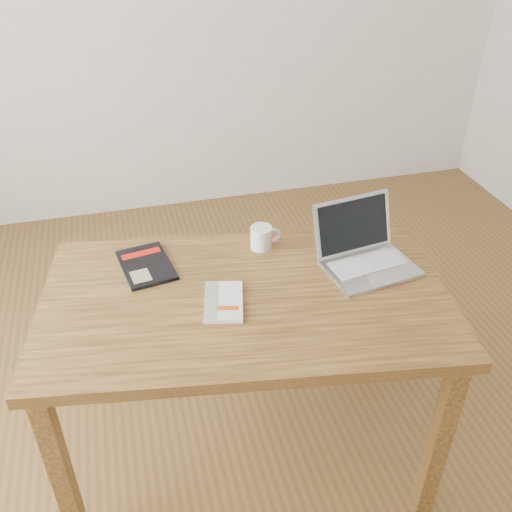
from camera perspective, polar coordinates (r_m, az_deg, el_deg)
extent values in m
plane|color=brown|center=(2.36, 2.31, -17.68)|extent=(4.00, 4.00, 0.00)
cube|color=brown|center=(1.81, -1.05, -4.40)|extent=(1.38, 0.92, 0.04)
cube|color=brown|center=(1.92, -18.87, -19.95)|extent=(0.06, 0.06, 0.71)
cube|color=brown|center=(1.99, 17.81, -17.26)|extent=(0.06, 0.06, 0.71)
cube|color=brown|center=(2.33, -16.24, -7.56)|extent=(0.06, 0.06, 0.71)
cube|color=brown|center=(2.39, 12.60, -5.79)|extent=(0.06, 0.06, 0.71)
cube|color=silver|center=(1.76, -3.25, -4.60)|extent=(0.16, 0.21, 0.01)
cube|color=white|center=(1.76, -3.25, -4.58)|extent=(0.15, 0.21, 0.02)
cube|color=gray|center=(1.76, -4.51, -4.38)|extent=(0.08, 0.19, 0.00)
cube|color=red|center=(1.72, -2.81, -5.22)|extent=(0.07, 0.03, 0.00)
cube|color=black|center=(1.95, -10.91, -0.91)|extent=(0.19, 0.26, 0.01)
cube|color=#AC140C|center=(2.00, -11.42, 0.24)|extent=(0.14, 0.05, 0.00)
cube|color=gray|center=(1.89, -11.46, -1.97)|extent=(0.07, 0.08, 0.00)
cube|color=silver|center=(1.94, 11.42, -1.27)|extent=(0.32, 0.25, 0.01)
cube|color=#BBBBBE|center=(1.95, 11.06, -0.71)|extent=(0.26, 0.14, 0.00)
cube|color=#BCBCC1|center=(1.89, 12.45, -2.06)|extent=(0.09, 0.06, 0.00)
cube|color=silver|center=(1.97, 9.67, 3.11)|extent=(0.30, 0.11, 0.19)
cube|color=black|center=(1.97, 9.75, 3.08)|extent=(0.27, 0.10, 0.16)
cylinder|color=white|center=(2.00, 0.53, 1.87)|extent=(0.08, 0.08, 0.08)
cylinder|color=black|center=(1.98, 0.53, 2.77)|extent=(0.06, 0.06, 0.01)
torus|color=white|center=(2.01, 1.73, 2.08)|extent=(0.06, 0.01, 0.06)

